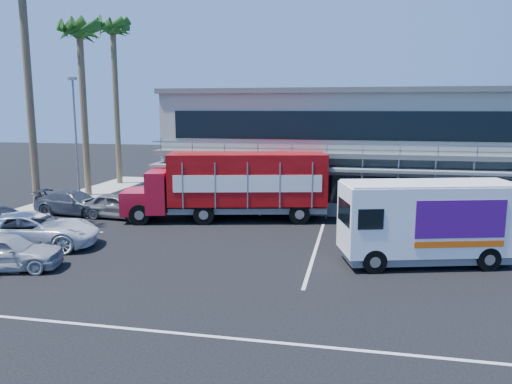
# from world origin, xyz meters

# --- Properties ---
(ground) EXTENTS (120.00, 120.00, 0.00)m
(ground) POSITION_xyz_m (0.00, 0.00, 0.00)
(ground) COLOR black
(ground) RESTS_ON ground
(building) EXTENTS (22.40, 12.00, 7.30)m
(building) POSITION_xyz_m (3.00, 14.94, 3.66)
(building) COLOR gray
(building) RESTS_ON ground
(curb_strip) EXTENTS (3.00, 32.00, 0.16)m
(curb_strip) POSITION_xyz_m (-15.00, 6.00, 0.08)
(curb_strip) COLOR #A5A399
(curb_strip) RESTS_ON ground
(palm_e) EXTENTS (2.80, 2.80, 12.25)m
(palm_e) POSITION_xyz_m (-14.70, 13.00, 10.57)
(palm_e) COLOR brown
(palm_e) RESTS_ON ground
(palm_f) EXTENTS (2.80, 2.80, 13.25)m
(palm_f) POSITION_xyz_m (-15.10, 18.50, 11.47)
(palm_f) COLOR brown
(palm_f) RESTS_ON ground
(light_pole_far) EXTENTS (0.50, 0.25, 8.09)m
(light_pole_far) POSITION_xyz_m (-14.20, 11.00, 4.50)
(light_pole_far) COLOR gray
(light_pole_far) RESTS_ON ground
(red_truck) EXTENTS (11.38, 4.90, 3.73)m
(red_truck) POSITION_xyz_m (-2.98, 8.11, 2.05)
(red_truck) COLOR #AE0E20
(red_truck) RESTS_ON ground
(white_van) EXTENTS (7.15, 4.03, 3.31)m
(white_van) POSITION_xyz_m (6.50, 1.97, 1.75)
(white_van) COLOR white
(white_van) RESTS_ON ground
(parked_car_a) EXTENTS (4.52, 2.79, 1.44)m
(parked_car_a) POSITION_xyz_m (-9.50, -2.10, 0.72)
(parked_car_a) COLOR #A5A7AC
(parked_car_a) RESTS_ON ground
(parked_car_c) EXTENTS (6.28, 4.20, 1.60)m
(parked_car_c) POSITION_xyz_m (-10.41, 0.80, 0.80)
(parked_car_c) COLOR white
(parked_car_c) RESTS_ON ground
(parked_car_d) EXTENTS (4.89, 2.29, 1.38)m
(parked_car_d) POSITION_xyz_m (-12.50, 7.60, 0.69)
(parked_car_d) COLOR #323743
(parked_car_d) RESTS_ON ground
(parked_car_e) EXTENTS (4.32, 2.10, 1.42)m
(parked_car_e) POSITION_xyz_m (-9.50, 7.20, 0.71)
(parked_car_e) COLOR slate
(parked_car_e) RESTS_ON ground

